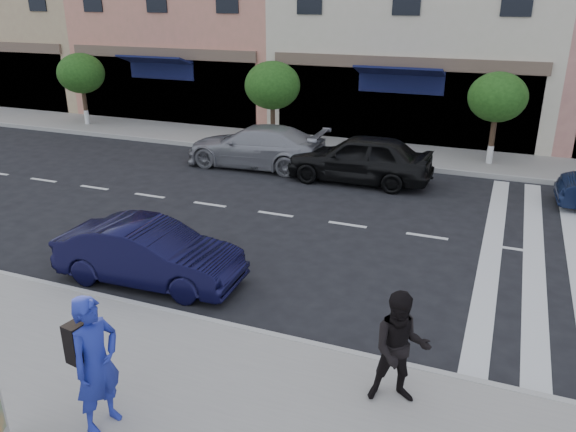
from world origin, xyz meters
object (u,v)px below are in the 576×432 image
object	(u,v)px
car_near_mid	(149,253)
car_far_mid	(360,158)
walker	(400,349)
car_far_left	(256,146)
photographer	(96,364)

from	to	relation	value
car_near_mid	car_far_mid	size ratio (longest dim) A/B	0.85
walker	car_far_mid	xyz separation A→B (m)	(-3.24, 9.94, -0.23)
walker	car_far_left	world-z (taller)	walker
walker	car_far_mid	size ratio (longest dim) A/B	0.37
car_far_mid	car_far_left	bearing A→B (deg)	-96.11
car_far_left	walker	bearing A→B (deg)	32.20
car_near_mid	car_far_mid	xyz separation A→B (m)	(2.16, 8.04, 0.13)
photographer	car_far_mid	world-z (taller)	photographer
car_near_mid	car_far_left	distance (m)	8.54
photographer	walker	world-z (taller)	photographer
car_near_mid	car_far_left	bearing A→B (deg)	7.60
photographer	car_far_mid	size ratio (longest dim) A/B	0.43
walker	car_near_mid	world-z (taller)	walker
car_far_mid	car_near_mid	bearing A→B (deg)	-15.61
photographer	car_far_left	distance (m)	12.71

